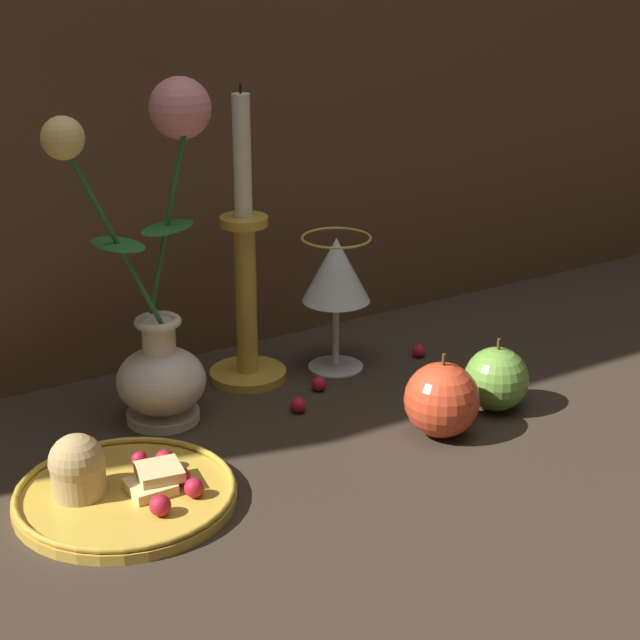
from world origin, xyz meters
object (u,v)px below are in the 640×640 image
plate_with_pastries (117,487)px  apple_near_glass (496,379)px  wine_glass (336,274)px  candlestick (246,288)px  vase (159,304)px  apple_beside_vase (442,400)px

plate_with_pastries → apple_near_glass: apple_near_glass is taller
plate_with_pastries → wine_glass: wine_glass is taller
wine_glass → apple_near_glass: bearing=-64.1°
wine_glass → candlestick: size_ratio=0.48×
wine_glass → candlestick: bearing=165.6°
vase → wine_glass: (0.23, 0.02, -0.01)m
wine_glass → apple_beside_vase: size_ratio=1.79×
vase → apple_beside_vase: vase is taller
vase → candlestick: (0.12, 0.04, -0.02)m
candlestick → plate_with_pastries: bearing=-141.9°
wine_glass → apple_near_glass: size_ratio=1.97×
vase → apple_near_glass: size_ratio=4.34×
apple_beside_vase → apple_near_glass: (0.09, 0.02, -0.00)m
wine_glass → apple_near_glass: wine_glass is taller
vase → candlestick: bearing=19.3°
plate_with_pastries → apple_near_glass: size_ratio=2.50×
wine_glass → apple_near_glass: 0.22m
vase → plate_with_pastries: vase is taller
candlestick → wine_glass: bearing=-14.4°
plate_with_pastries → candlestick: 0.31m
wine_glass → apple_near_glass: (0.09, -0.18, -0.08)m
vase → candlestick: vase is taller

